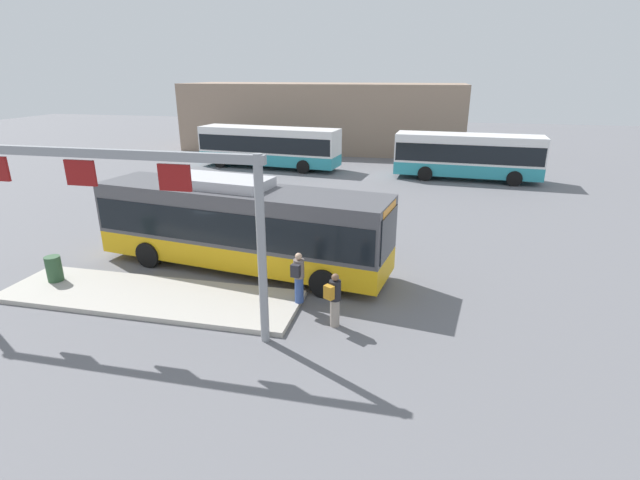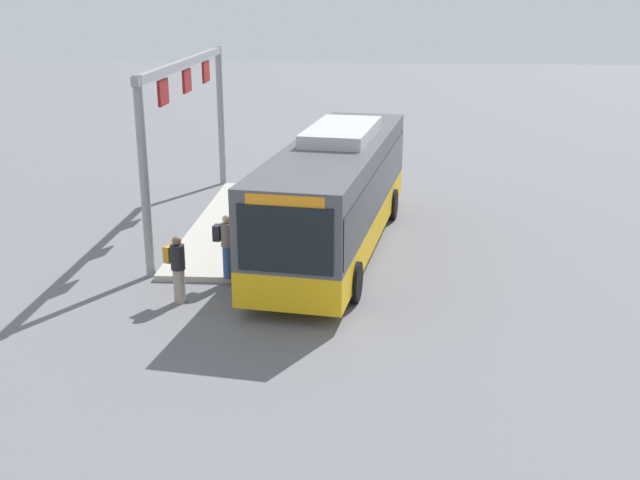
# 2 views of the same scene
# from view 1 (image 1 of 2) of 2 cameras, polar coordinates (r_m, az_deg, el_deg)

# --- Properties ---
(ground_plane) EXTENTS (120.00, 120.00, 0.00)m
(ground_plane) POSITION_cam_1_polar(r_m,az_deg,el_deg) (18.33, -9.31, -3.32)
(ground_plane) COLOR slate
(platform_curb) EXTENTS (10.00, 2.80, 0.16)m
(platform_curb) POSITION_cam_1_polar(r_m,az_deg,el_deg) (16.65, -19.90, -6.43)
(platform_curb) COLOR #B2ADA3
(platform_curb) RESTS_ON ground
(bus_main) EXTENTS (11.44, 4.14, 3.46)m
(bus_main) POSITION_cam_1_polar(r_m,az_deg,el_deg) (17.71, -9.65, 2.10)
(bus_main) COLOR #EAAD14
(bus_main) RESTS_ON ground
(bus_background_left) EXTENTS (11.24, 3.79, 3.10)m
(bus_background_left) POSITION_cam_1_polar(r_m,az_deg,el_deg) (37.39, -6.20, 11.37)
(bus_background_left) COLOR teal
(bus_background_left) RESTS_ON ground
(bus_background_right) EXTENTS (9.89, 3.16, 3.10)m
(bus_background_right) POSITION_cam_1_polar(r_m,az_deg,el_deg) (34.43, 17.42, 9.90)
(bus_background_right) COLOR teal
(bus_background_right) RESTS_ON ground
(person_boarding) EXTENTS (0.53, 0.61, 1.67)m
(person_boarding) POSITION_cam_1_polar(r_m,az_deg,el_deg) (13.71, 1.73, -7.13)
(person_boarding) COLOR gray
(person_boarding) RESTS_ON ground
(person_waiting_near) EXTENTS (0.38, 0.56, 1.67)m
(person_waiting_near) POSITION_cam_1_polar(r_m,az_deg,el_deg) (14.74, -2.61, -4.45)
(person_waiting_near) COLOR #334C8C
(person_waiting_near) RESTS_ON platform_curb
(platform_sign_gantry) EXTENTS (10.54, 0.24, 5.20)m
(platform_sign_gantry) POSITION_cam_1_polar(r_m,az_deg,el_deg) (14.52, -26.57, 4.62)
(platform_sign_gantry) COLOR gray
(platform_sign_gantry) RESTS_ON ground
(station_building) EXTENTS (26.16, 8.00, 6.12)m
(station_building) POSITION_cam_1_polar(r_m,az_deg,el_deg) (46.66, 0.36, 14.68)
(station_building) COLOR gray
(station_building) RESTS_ON ground
(trash_bin) EXTENTS (0.52, 0.52, 0.90)m
(trash_bin) POSITION_cam_1_polar(r_m,az_deg,el_deg) (18.88, -29.49, -3.03)
(trash_bin) COLOR #2D5133
(trash_bin) RESTS_ON platform_curb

